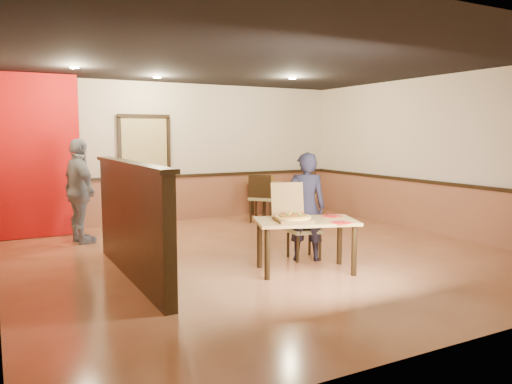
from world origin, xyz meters
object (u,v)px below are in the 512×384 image
at_px(main_table, 306,228).
at_px(diner_chair, 302,226).
at_px(side_chair_right, 303,194).
at_px(pizza_box, 292,216).
at_px(side_table, 269,190).
at_px(passerby, 80,191).
at_px(diner, 306,207).
at_px(condiment, 272,179).
at_px(side_chair_left, 262,196).

relative_size(main_table, diner_chair, 1.71).
height_order(side_chair_right, pizza_box, pizza_box).
relative_size(side_table, pizza_box, 1.20).
bearing_deg(side_chair_right, side_table, -69.64).
height_order(side_table, passerby, passerby).
distance_m(diner, condiment, 3.88).
relative_size(diner_chair, condiment, 5.66).
bearing_deg(pizza_box, passerby, 139.31).
xyz_separation_m(side_chair_right, pizza_box, (-2.39, -3.38, 0.21)).
distance_m(diner_chair, passerby, 3.68).
bearing_deg(side_table, main_table, -113.33).
height_order(side_table, diner, diner).
bearing_deg(condiment, side_chair_left, -133.91).
distance_m(diner_chair, pizza_box, 0.83).
xyz_separation_m(diner, pizza_box, (-0.50, -0.43, -0.02)).
relative_size(diner, condiment, 10.29).
xyz_separation_m(side_chair_right, passerby, (-4.50, -0.28, 0.32)).
bearing_deg(side_table, pizza_box, -115.69).
xyz_separation_m(side_table, diner, (-1.42, -3.57, 0.20)).
bearing_deg(diner_chair, main_table, -111.26).
bearing_deg(passerby, diner, -148.76).
relative_size(diner, passerby, 0.89).
distance_m(side_table, diner, 3.85).
height_order(side_chair_right, diner, diner).
height_order(diner_chair, diner, diner).
bearing_deg(side_chair_left, diner, 117.01).
bearing_deg(side_table, diner, -111.76).
height_order(diner_chair, pizza_box, pizza_box).
bearing_deg(pizza_box, diner, 55.83).
distance_m(main_table, pizza_box, 0.25).
height_order(diner_chair, side_chair_left, side_chair_left).
height_order(main_table, passerby, passerby).
height_order(side_chair_right, passerby, passerby).
xyz_separation_m(passerby, pizza_box, (2.11, -3.10, -0.11)).
relative_size(diner_chair, pizza_box, 1.37).
height_order(diner_chair, condiment, condiment).
distance_m(diner, passerby, 3.73).
height_order(diner, condiment, diner).
bearing_deg(diner, side_chair_left, -77.40).
height_order(side_chair_left, condiment, side_chair_left).
relative_size(diner_chair, passerby, 0.49).
bearing_deg(passerby, pizza_box, -158.86).
xyz_separation_m(side_table, passerby, (-4.03, -0.90, 0.29)).
bearing_deg(pizza_box, diner_chair, 61.78).
xyz_separation_m(main_table, side_chair_right, (2.22, 3.43, -0.04)).
xyz_separation_m(diner_chair, side_chair_left, (0.89, 2.83, 0.08)).
xyz_separation_m(side_chair_left, pizza_box, (-1.42, -3.39, 0.21)).
bearing_deg(diner, side_table, -81.87).
height_order(main_table, side_chair_left, side_chair_left).
height_order(diner_chair, side_table, diner_chair).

